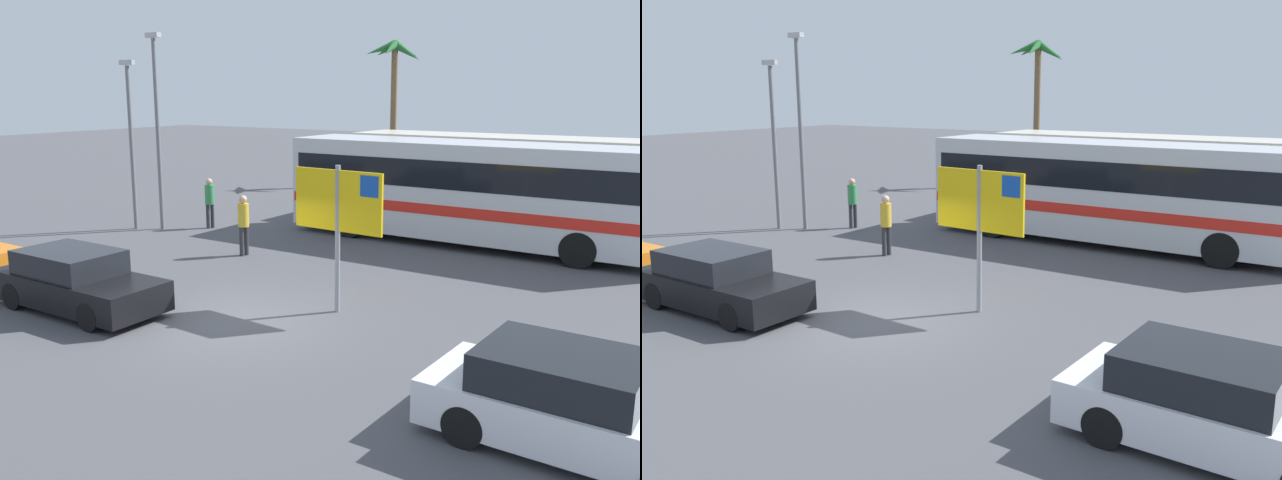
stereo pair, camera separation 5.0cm
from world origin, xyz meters
TOP-DOWN VIEW (x-y plane):
  - ground at (0.00, 0.00)m, footprint 120.00×120.00m
  - bus_front_coach at (1.39, 9.66)m, footprint 11.61×2.60m
  - bus_rear_coach at (1.61, 13.16)m, footprint 11.61×2.60m
  - ferry_sign at (1.57, 1.73)m, footprint 2.20×0.18m
  - car_black at (-3.30, -1.30)m, footprint 4.13×1.68m
  - car_white at (7.20, -1.42)m, footprint 4.08×1.89m
  - pedestrian_near_sign at (-3.50, 4.62)m, footprint 0.32×0.32m
  - pedestrian_crossing_lot at (-7.09, 7.10)m, footprint 0.32×0.32m
  - lamp_post_left_side at (-9.17, 5.58)m, footprint 0.56×0.20m
  - lamp_post_right_side at (-8.37, 6.05)m, footprint 0.56×0.20m
  - palm_tree_seaside at (-7.05, 20.66)m, footprint 2.93×3.01m

SIDE VIEW (x-z plane):
  - ground at x=0.00m, z-range 0.00..0.00m
  - car_black at x=-3.30m, z-range -0.03..1.30m
  - car_white at x=7.20m, z-range -0.03..1.30m
  - pedestrian_crossing_lot at x=-7.09m, z-range 0.16..1.91m
  - pedestrian_near_sign at x=-3.50m, z-range 0.16..1.94m
  - bus_front_coach at x=1.39m, z-range 0.20..3.37m
  - bus_rear_coach at x=1.61m, z-range 0.20..3.37m
  - ferry_sign at x=1.57m, z-range 0.73..3.93m
  - lamp_post_left_side at x=-9.17m, z-range 0.32..6.03m
  - lamp_post_right_side at x=-8.37m, z-range 0.32..6.90m
  - palm_tree_seaside at x=-7.05m, z-range 2.05..9.20m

